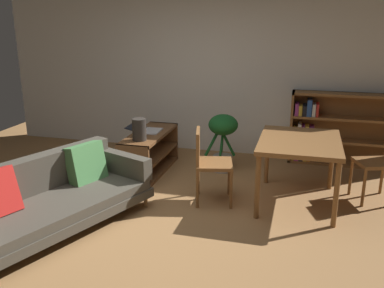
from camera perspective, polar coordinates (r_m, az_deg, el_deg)
The scene contains 11 objects.
ground_plane at distance 4.64m, azimuth -5.49°, elevation -10.44°, with size 8.16×8.16×0.00m, color #9E7042.
back_wall_panel at distance 6.76m, azimuth 2.28°, elevation 10.29°, with size 6.80×0.10×2.70m, color silver.
fabric_couch at distance 4.66m, azimuth -18.35°, elevation -6.52°, with size 1.55×2.17×0.75m.
media_console at distance 5.99m, azimuth -5.66°, elevation -1.16°, with size 0.44×1.26×0.56m.
open_laptop at distance 6.00m, azimuth -6.18°, elevation 1.91°, with size 0.47×0.34×0.07m.
desk_speaker at distance 5.54m, azimuth -7.07°, elevation 1.93°, with size 0.18×0.18×0.29m.
potted_floor_plant at distance 5.93m, azimuth 4.15°, elevation 1.20°, with size 0.45×0.41×0.82m.
dining_table at distance 5.00m, azimuth 14.18°, elevation -0.35°, with size 0.90×1.16×0.77m.
dining_chair_near at distance 5.44m, azimuth 24.12°, elevation -1.79°, with size 0.54×0.51×0.92m.
dining_chair_far at distance 4.94m, azimuth 2.20°, elevation -2.22°, with size 0.50×0.52×0.87m.
bookshelf at distance 6.59m, azimuth 18.60°, elevation 1.92°, with size 1.51×0.30×1.06m.
Camera 1 is at (1.49, -3.85, 2.12)m, focal length 39.89 mm.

